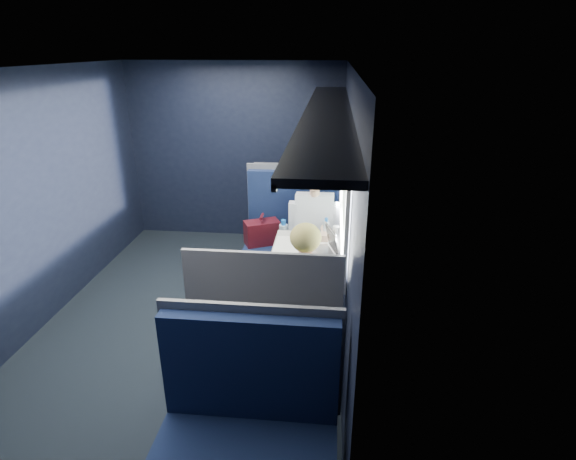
# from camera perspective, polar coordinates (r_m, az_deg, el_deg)

# --- Properties ---
(ground) EXTENTS (2.80, 4.20, 0.01)m
(ground) POSITION_cam_1_polar(r_m,az_deg,el_deg) (4.58, -11.48, -10.69)
(ground) COLOR black
(room_shell) EXTENTS (3.00, 4.40, 2.40)m
(room_shell) POSITION_cam_1_polar(r_m,az_deg,el_deg) (3.98, -12.78, 7.52)
(room_shell) COLOR black
(room_shell) RESTS_ON ground
(table) EXTENTS (0.62, 1.00, 0.74)m
(table) POSITION_cam_1_polar(r_m,az_deg,el_deg) (4.07, 1.86, -3.80)
(table) COLOR #54565E
(table) RESTS_ON ground
(seat_bay_near) EXTENTS (1.04, 0.62, 1.26)m
(seat_bay_near) POSITION_cam_1_polar(r_m,az_deg,el_deg) (4.98, 0.22, -1.79)
(seat_bay_near) COLOR #0C1535
(seat_bay_near) RESTS_ON ground
(seat_bay_far) EXTENTS (1.04, 0.62, 1.26)m
(seat_bay_far) POSITION_cam_1_polar(r_m,az_deg,el_deg) (3.47, -2.32, -13.73)
(seat_bay_far) COLOR #0C1535
(seat_bay_far) RESTS_ON ground
(seat_row_front) EXTENTS (1.04, 0.51, 1.16)m
(seat_row_front) POSITION_cam_1_polar(r_m,az_deg,el_deg) (5.83, 1.26, 1.77)
(seat_row_front) COLOR #0C1535
(seat_row_front) RESTS_ON ground
(seat_row_back) EXTENTS (1.04, 0.51, 1.16)m
(seat_row_back) POSITION_cam_1_polar(r_m,az_deg,el_deg) (2.79, -5.17, -24.91)
(seat_row_back) COLOR #0C1535
(seat_row_back) RESTS_ON ground
(man) EXTENTS (0.53, 0.56, 1.32)m
(man) POSITION_cam_1_polar(r_m,az_deg,el_deg) (4.69, 3.28, 0.51)
(man) COLOR black
(man) RESTS_ON ground
(woman) EXTENTS (0.53, 0.56, 1.32)m
(woman) POSITION_cam_1_polar(r_m,az_deg,el_deg) (3.42, 2.18, -8.07)
(woman) COLOR black
(woman) RESTS_ON ground
(papers) EXTENTS (0.57, 0.81, 0.01)m
(papers) POSITION_cam_1_polar(r_m,az_deg,el_deg) (3.98, 1.86, -3.18)
(papers) COLOR white
(papers) RESTS_ON table
(laptop) EXTENTS (0.35, 0.40, 0.26)m
(laptop) POSITION_cam_1_polar(r_m,az_deg,el_deg) (3.98, 4.73, -2.20)
(laptop) COLOR silver
(laptop) RESTS_ON table
(bottle_small) EXTENTS (0.06, 0.06, 0.20)m
(bottle_small) POSITION_cam_1_polar(r_m,az_deg,el_deg) (4.33, 4.84, 0.17)
(bottle_small) COLOR silver
(bottle_small) RESTS_ON table
(cup) EXTENTS (0.07, 0.07, 0.09)m
(cup) POSITION_cam_1_polar(r_m,az_deg,el_deg) (4.42, 6.12, -0.06)
(cup) COLOR white
(cup) RESTS_ON table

